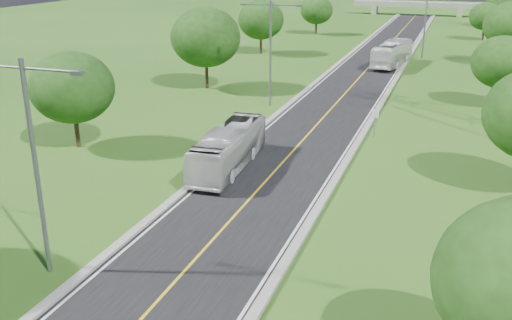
{
  "coord_description": "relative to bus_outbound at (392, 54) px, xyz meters",
  "views": [
    {
      "loc": [
        10.95,
        -6.8,
        14.02
      ],
      "look_at": [
        0.76,
        21.87,
        3.0
      ],
      "focal_mm": 40.0,
      "sensor_mm": 36.0,
      "label": 1
    }
  ],
  "objects": [
    {
      "name": "tree_rc",
      "position": [
        12.36,
        -18.28,
        2.68
      ],
      "size": [
        5.88,
        5.88,
        6.84
      ],
      "color": "black",
      "rests_on": "ground"
    },
    {
      "name": "streetlight_far_right",
      "position": [
        3.36,
        7.72,
        4.29
      ],
      "size": [
        5.9,
        0.25,
        10.0
      ],
      "color": "slate",
      "rests_on": "ground"
    },
    {
      "name": "tree_rf",
      "position": [
        15.36,
        49.72,
        2.99
      ],
      "size": [
        6.3,
        6.3,
        7.33
      ],
      "color": "black",
      "rests_on": "ground"
    },
    {
      "name": "tree_le",
      "position": [
        -17.14,
        27.72,
        2.68
      ],
      "size": [
        5.88,
        5.88,
        6.84
      ],
      "color": "black",
      "rests_on": "ground"
    },
    {
      "name": "curb_left",
      "position": [
        -6.89,
        -4.28,
        -1.54
      ],
      "size": [
        0.5,
        150.0,
        0.22
      ],
      "primitive_type": "cube",
      "color": "gray",
      "rests_on": "ground"
    },
    {
      "name": "tree_lc",
      "position": [
        -17.64,
        -20.28,
        3.92
      ],
      "size": [
        7.56,
        7.56,
        8.79
      ],
      "color": "black",
      "rests_on": "ground"
    },
    {
      "name": "bus_outbound",
      "position": [
        0.0,
        0.0,
        0.0
      ],
      "size": [
        4.2,
        11.7,
        3.19
      ],
      "primitive_type": "imported",
      "rotation": [
        0.0,
        0.0,
        3.01
      ],
      "color": "silver",
      "rests_on": "road"
    },
    {
      "name": "curb_right",
      "position": [
        1.61,
        -4.28,
        -1.54
      ],
      "size": [
        0.5,
        150.0,
        0.22
      ],
      "primitive_type": "cube",
      "color": "gray",
      "rests_on": "ground"
    },
    {
      "name": "ground",
      "position": [
        -2.64,
        -10.28,
        -1.65
      ],
      "size": [
        260.0,
        260.0,
        0.0
      ],
      "primitive_type": "plane",
      "color": "#2A5317",
      "rests_on": "ground"
    },
    {
      "name": "tree_lb",
      "position": [
        -18.64,
        -42.28,
        2.99
      ],
      "size": [
        6.3,
        6.3,
        7.33
      ],
      "color": "black",
      "rests_on": "ground"
    },
    {
      "name": "tree_rd",
      "position": [
        14.36,
        5.72,
        3.61
      ],
      "size": [
        7.14,
        7.14,
        8.3
      ],
      "color": "black",
      "rests_on": "ground"
    },
    {
      "name": "road",
      "position": [
        -2.64,
        -4.28,
        -1.62
      ],
      "size": [
        8.0,
        150.0,
        0.06
      ],
      "primitive_type": "cube",
      "color": "black",
      "rests_on": "ground"
    },
    {
      "name": "streetlight_mid_left",
      "position": [
        -8.64,
        -25.28,
        4.29
      ],
      "size": [
        5.9,
        0.25,
        10.0
      ],
      "color": "slate",
      "rests_on": "ground"
    },
    {
      "name": "overpass",
      "position": [
        -2.64,
        69.72,
        0.76
      ],
      "size": [
        30.0,
        3.0,
        3.2
      ],
      "color": "gray",
      "rests_on": "ground"
    },
    {
      "name": "tree_re",
      "position": [
        11.86,
        29.72,
        2.37
      ],
      "size": [
        5.46,
        5.46,
        6.35
      ],
      "color": "black",
      "rests_on": "ground"
    },
    {
      "name": "streetlight_near_left",
      "position": [
        -8.64,
        -58.28,
        4.29
      ],
      "size": [
        5.9,
        0.25,
        10.0
      ],
      "color": "slate",
      "rests_on": "ground"
    },
    {
      "name": "speed_limit_sign",
      "position": [
        2.56,
        -32.29,
        -0.05
      ],
      "size": [
        0.55,
        0.09,
        2.4
      ],
      "color": "slate",
      "rests_on": "ground"
    },
    {
      "name": "bus_inbound",
      "position": [
        -5.84,
        -42.83,
        -0.16
      ],
      "size": [
        2.97,
        10.41,
        2.87
      ],
      "primitive_type": "imported",
      "rotation": [
        0.0,
        0.0,
        0.06
      ],
      "color": "silver",
      "rests_on": "road"
    },
    {
      "name": "tree_ld",
      "position": [
        -19.64,
        3.72,
        3.3
      ],
      "size": [
        6.72,
        6.72,
        7.82
      ],
      "color": "black",
      "rests_on": "ground"
    }
  ]
}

